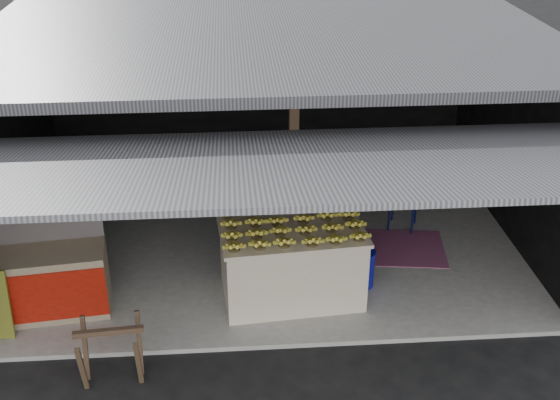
{
  "coord_description": "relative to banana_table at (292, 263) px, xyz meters",
  "views": [
    {
      "loc": [
        -0.48,
        -6.26,
        5.14
      ],
      "look_at": [
        0.1,
        1.54,
        1.1
      ],
      "focal_mm": 45.0,
      "sensor_mm": 36.0,
      "label": 1
    }
  ],
  "objects": [
    {
      "name": "neighbor_stall",
      "position": [
        -2.95,
        -0.1,
        -0.02
      ],
      "size": [
        1.53,
        0.83,
        1.51
      ],
      "rotation": [
        0.0,
        0.0,
        0.12
      ],
      "color": "#998466",
      "rests_on": "concrete_slab"
    },
    {
      "name": "concrete_slab",
      "position": [
        -0.2,
        1.54,
        -0.51
      ],
      "size": [
        7.0,
        5.0,
        0.06
      ],
      "primitive_type": "cube",
      "color": "gray",
      "rests_on": "ground"
    },
    {
      "name": "white_crate",
      "position": [
        -0.02,
        1.07,
        0.05
      ],
      "size": [
        0.98,
        0.69,
        1.06
      ],
      "rotation": [
        0.0,
        0.0,
        0.04
      ],
      "color": "white",
      "rests_on": "concrete_slab"
    },
    {
      "name": "ground",
      "position": [
        -0.2,
        -0.96,
        -0.54
      ],
      "size": [
        80.0,
        80.0,
        0.0
      ],
      "primitive_type": "plane",
      "color": "black",
      "rests_on": "ground"
    },
    {
      "name": "picture_frames",
      "position": [
        -0.37,
        3.94,
        1.39
      ],
      "size": [
        1.62,
        0.04,
        0.46
      ],
      "color": "black",
      "rests_on": "shophouse"
    },
    {
      "name": "magenta_rug",
      "position": [
        1.47,
        1.04,
        -0.47
      ],
      "size": [
        1.62,
        1.19,
        0.01
      ],
      "primitive_type": "cube",
      "rotation": [
        0.0,
        0.0,
        -0.14
      ],
      "color": "#6D184E",
      "rests_on": "concrete_slab"
    },
    {
      "name": "sawhorse",
      "position": [
        -2.01,
        -1.36,
        -0.1
      ],
      "size": [
        0.72,
        0.65,
        0.69
      ],
      "rotation": [
        0.0,
        0.0,
        0.08
      ],
      "color": "#4E3727",
      "rests_on": "ground"
    },
    {
      "name": "banana_pile",
      "position": [
        0.0,
        0.0,
        0.57
      ],
      "size": [
        1.67,
        1.09,
        0.19
      ],
      "primitive_type": null,
      "rotation": [
        0.0,
        0.0,
        0.09
      ],
      "color": "gold",
      "rests_on": "banana_table"
    },
    {
      "name": "plastic_chair",
      "position": [
        1.8,
        1.69,
        0.04
      ],
      "size": [
        0.54,
        0.54,
        0.88
      ],
      "rotation": [
        0.0,
        0.0,
        -0.38
      ],
      "color": "#090F36",
      "rests_on": "concrete_slab"
    },
    {
      "name": "banana_table",
      "position": [
        0.0,
        0.0,
        0.0
      ],
      "size": [
        1.81,
        1.2,
        0.95
      ],
      "rotation": [
        0.0,
        0.0,
        0.09
      ],
      "color": "silver",
      "rests_on": "concrete_slab"
    },
    {
      "name": "shophouse",
      "position": [
        -0.2,
        1.86,
        1.56
      ],
      "size": [
        7.4,
        7.29,
        3.02
      ],
      "color": "black",
      "rests_on": "ground"
    },
    {
      "name": "water_barrel",
      "position": [
        0.91,
        0.17,
        -0.24
      ],
      "size": [
        0.32,
        0.32,
        0.47
      ],
      "primitive_type": "cylinder",
      "color": "#0D108F",
      "rests_on": "concrete_slab"
    }
  ]
}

